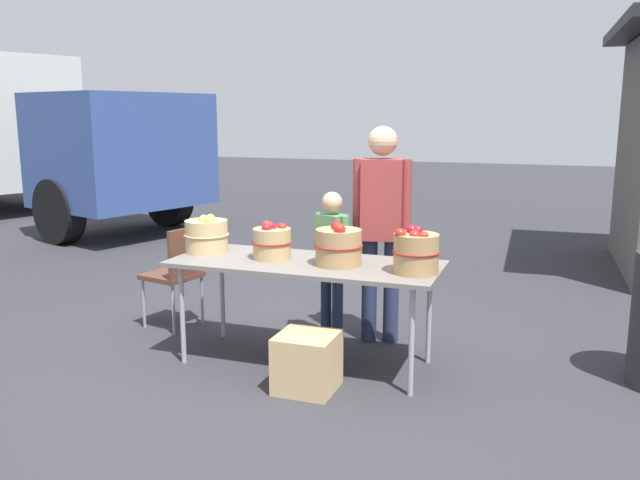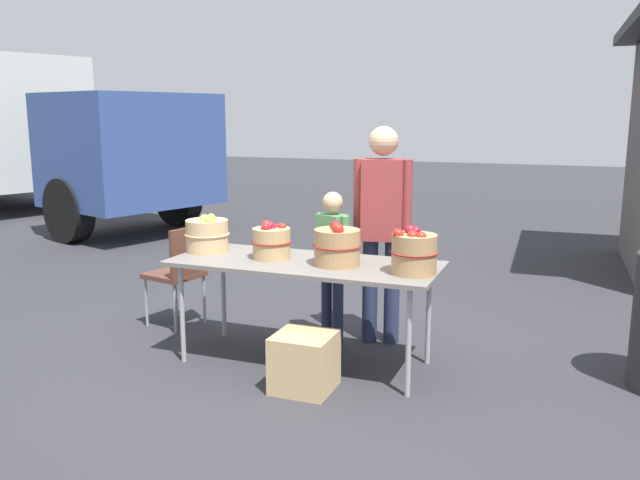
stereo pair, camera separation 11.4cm
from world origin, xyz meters
name	(u,v)px [view 1 (the left image)]	position (x,y,z in m)	size (l,w,h in m)	color
ground_plane	(306,362)	(0.00, 0.00, 0.00)	(40.00, 40.00, 0.00)	#2D2D33
market_table	(306,268)	(0.00, 0.00, 0.71)	(1.90, 0.76, 0.75)	slate
apple_basket_green_0	(207,235)	(-0.82, 0.06, 0.88)	(0.34, 0.34, 0.29)	tan
apple_basket_red_0	(272,241)	(-0.26, 0.01, 0.87)	(0.29, 0.29, 0.28)	tan
apple_basket_red_1	(338,246)	(0.25, -0.02, 0.88)	(0.34, 0.34, 0.31)	#A87F51
apple_basket_red_2	(416,252)	(0.80, -0.07, 0.89)	(0.31, 0.31, 0.31)	#A87F51
vendor_adult	(382,217)	(0.38, 0.63, 0.99)	(0.44, 0.27, 1.68)	#262D4C
child_customer	(332,255)	(0.03, 0.49, 0.70)	(0.29, 0.23, 1.19)	#262D4C
folding_chair	(178,269)	(-1.29, 0.39, 0.51)	(0.48, 0.48, 0.86)	brown
produce_crate	(307,362)	(0.17, -0.43, 0.19)	(0.37, 0.37, 0.37)	tan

